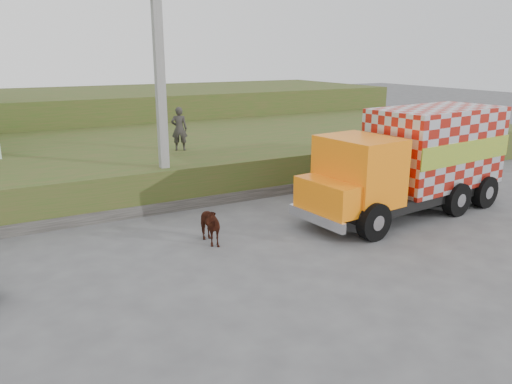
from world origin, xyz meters
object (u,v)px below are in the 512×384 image
utility_pole (161,94)px  pedestrian (179,129)px  cargo_truck (414,160)px  cow (207,225)px

utility_pole → pedestrian: 3.65m
cargo_truck → pedestrian: size_ratio=4.59×
cargo_truck → cow: (-7.59, 0.59, -1.27)m
utility_pole → cargo_truck: 9.04m
utility_pole → cargo_truck: size_ratio=0.97×
cargo_truck → pedestrian: cargo_truck is taller
pedestrian → utility_pole: bearing=84.0°
utility_pole → pedestrian: bearing=59.8°
utility_pole → cow: 5.28m
pedestrian → cow: bearing=99.8°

